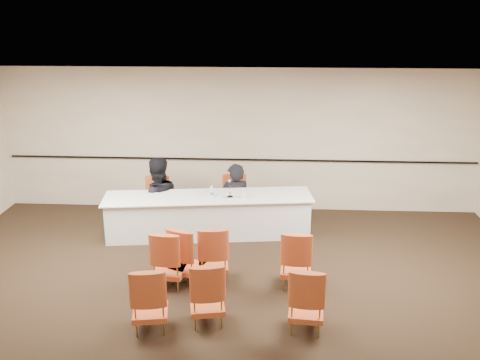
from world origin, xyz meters
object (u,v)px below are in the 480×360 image
at_px(panelist_second, 158,205).
at_px(aud_chair_front_right, 296,258).
at_px(panelist_second_chair, 157,202).
at_px(coffee_cup, 244,195).
at_px(panelist_main, 235,206).
at_px(aud_chair_front_mid, 213,253).
at_px(aud_chair_extra, 187,254).
at_px(microphone, 230,190).
at_px(aud_chair_back_left, 150,298).
at_px(aud_chair_front_left, 169,258).
at_px(aud_chair_back_mid, 207,292).
at_px(aud_chair_back_right, 306,298).
at_px(panelist_main_chair, 235,200).
at_px(drinking_glass, 221,196).
at_px(water_bottle, 212,191).
at_px(panel_table, 209,215).

height_order(panelist_second, aud_chair_front_right, panelist_second).
distance_m(panelist_second_chair, coffee_cup, 1.85).
bearing_deg(panelist_main, aud_chair_front_mid, 70.13).
bearing_deg(aud_chair_extra, microphone, 94.09).
height_order(aud_chair_front_right, aud_chair_back_left, same).
distance_m(coffee_cup, aud_chair_front_left, 2.21).
relative_size(panelist_second_chair, aud_chair_back_mid, 1.00).
height_order(microphone, aud_chair_back_right, microphone).
bearing_deg(aud_chair_front_right, panelist_second, 142.65).
xyz_separation_m(coffee_cup, aud_chair_back_right, (0.99, -2.96, -0.38)).
height_order(panelist_main_chair, panelist_second, panelist_second).
relative_size(drinking_glass, aud_chair_extra, 0.11).
height_order(panelist_main_chair, aud_chair_back_left, same).
bearing_deg(panelist_main, water_bottle, 42.66).
bearing_deg(panelist_main, aud_chair_front_left, 56.59).
distance_m(panelist_second, aud_chair_front_left, 2.53).
bearing_deg(microphone, aud_chair_extra, -114.28).
bearing_deg(panelist_second, aud_chair_back_right, 106.66).
relative_size(microphone, aud_chair_back_mid, 0.32).
distance_m(panel_table, panelist_second, 1.15).
bearing_deg(aud_chair_front_left, water_bottle, 82.27).
bearing_deg(panelist_second, aud_chair_front_right, 117.47).
relative_size(microphone, aud_chair_front_mid, 0.32).
height_order(panelist_main, panelist_second, panelist_second).
xyz_separation_m(panelist_main_chair, aud_chair_front_right, (1.11, -2.51, 0.00)).
bearing_deg(aud_chair_back_right, aud_chair_extra, 151.16).
distance_m(aud_chair_front_left, aud_chair_back_mid, 1.20).
relative_size(water_bottle, aud_chair_back_left, 0.22).
relative_size(panelist_second_chair, aud_chair_front_right, 1.00).
distance_m(panel_table, panelist_second_chair, 1.16).
bearing_deg(aud_chair_extra, panelist_second, 133.14).
distance_m(panelist_second, aud_chair_back_left, 3.66).
distance_m(aud_chair_front_left, aud_chair_front_right, 1.97).
xyz_separation_m(aud_chair_back_left, aud_chair_extra, (0.30, 1.32, 0.00)).
xyz_separation_m(coffee_cup, aud_chair_extra, (-0.80, -1.75, -0.38)).
height_order(drinking_glass, aud_chair_front_right, aud_chair_front_right).
distance_m(water_bottle, aud_chair_extra, 1.90).
bearing_deg(coffee_cup, microphone, 168.35).
xyz_separation_m(panelist_main, coffee_cup, (0.21, -0.72, 0.51)).
relative_size(aud_chair_back_right, aud_chair_extra, 1.00).
bearing_deg(aud_chair_back_right, aud_chair_front_right, 99.31).
height_order(aud_chair_back_left, aud_chair_extra, same).
height_order(panel_table, panelist_main_chair, panelist_main_chair).
bearing_deg(panelist_second_chair, aud_chair_back_right, -59.24).
height_order(panelist_second_chair, aud_chair_extra, same).
bearing_deg(aud_chair_front_right, aud_chair_back_right, -81.97).
relative_size(panelist_main_chair, aud_chair_front_right, 1.00).
bearing_deg(water_bottle, aud_chair_front_right, -51.23).
height_order(panelist_second_chair, aud_chair_front_left, same).
distance_m(aud_chair_front_mid, aud_chair_front_right, 1.30).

